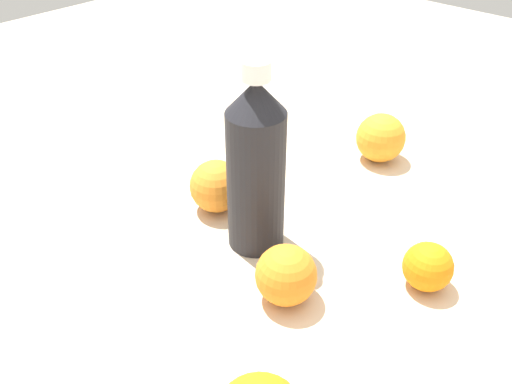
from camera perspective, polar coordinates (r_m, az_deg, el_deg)
ground_plane at (r=0.74m, az=3.12°, el=-6.03°), size 2.40×2.40×0.00m
water_bottle at (r=0.69m, az=0.00°, el=2.69°), size 0.07×0.07×0.26m
orange_0 at (r=0.94m, az=12.66°, el=5.44°), size 0.08×0.08×0.08m
orange_1 at (r=0.71m, az=17.20°, el=-7.32°), size 0.06×0.06×0.06m
orange_3 at (r=0.80m, az=-4.10°, el=0.60°), size 0.08×0.08×0.08m
orange_4 at (r=0.66m, az=3.09°, el=-8.49°), size 0.07×0.07×0.07m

